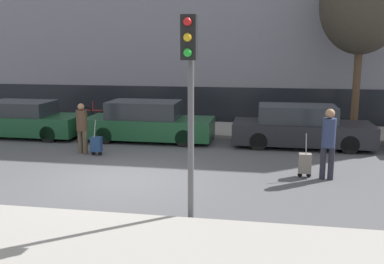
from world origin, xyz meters
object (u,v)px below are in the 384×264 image
parked_car_1 (148,122)px  parked_car_2 (300,128)px  trolley_left (96,144)px  parked_bicycle (97,115)px  parked_car_0 (25,120)px  pedestrian_left (82,125)px  traffic_light (190,78)px  bare_tree_near_crossing (362,3)px  trolley_right (305,163)px  pedestrian_right (328,139)px

parked_car_1 → parked_car_2: parked_car_1 is taller
trolley_left → parked_bicycle: 5.36m
parked_car_0 → pedestrian_left: pedestrian_left is taller
parked_car_0 → traffic_light: (7.64, -6.96, 2.15)m
parked_bicycle → parked_car_1: bearing=-40.4°
bare_tree_near_crossing → trolley_right: bearing=-111.0°
trolley_right → parked_car_1: bearing=144.8°
trolley_left → pedestrian_right: bearing=-11.6°
pedestrian_right → parked_bicycle: (-8.82, 6.37, -0.56)m
parked_car_2 → parked_bicycle: (-8.41, 2.64, -0.18)m
parked_car_2 → bare_tree_near_crossing: bare_tree_near_crossing is taller
trolley_left → bare_tree_near_crossing: 10.93m
trolley_right → parked_car_0: bearing=160.3°
parked_car_0 → trolley_left: size_ratio=3.78×
parked_car_1 → trolley_left: bearing=-112.8°
trolley_left → parked_bicycle: bearing=111.7°
trolley_left → trolley_right: 6.43m
traffic_light → parked_bicycle: 11.48m
pedestrian_left → trolley_right: (6.82, -1.46, -0.54)m
trolley_right → traffic_light: traffic_light is taller
parked_car_2 → traffic_light: size_ratio=1.19×
parked_car_0 → traffic_light: 10.55m
parked_bicycle → trolley_left: bearing=-68.3°
parked_car_0 → parked_car_1: bearing=1.3°
pedestrian_right → trolley_right: bearing=-179.9°
trolley_right → bare_tree_near_crossing: 8.01m
parked_car_1 → trolley_right: (5.28, -3.72, -0.30)m
pedestrian_left → pedestrian_right: (7.36, -1.56, 0.14)m
trolley_left → bare_tree_near_crossing: bearing=29.2°
parked_car_2 → trolley_left: parked_car_2 is taller
parked_car_1 → traffic_light: (2.81, -7.07, 2.11)m
trolley_right → pedestrian_right: bearing=-9.9°
parked_car_1 → pedestrian_right: (5.82, -3.82, 0.38)m
parked_car_0 → parked_bicycle: 3.23m
pedestrian_left → trolley_left: (0.53, -0.16, -0.56)m
parked_car_2 → traffic_light: traffic_light is taller
trolley_right → bare_tree_near_crossing: size_ratio=0.17×
parked_bicycle → trolley_right: bearing=-37.2°
parked_car_2 → pedestrian_left: 7.30m
traffic_light → bare_tree_near_crossing: bearing=63.1°
trolley_left → trolley_right: size_ratio=0.96×
traffic_light → bare_tree_near_crossing: 10.85m
pedestrian_right → trolley_right: pedestrian_right is taller
trolley_right → parked_bicycle: bearing=142.8°
parked_bicycle → parked_car_2: bearing=-17.4°
parked_car_0 → parked_bicycle: (1.82, 2.67, -0.15)m
pedestrian_left → parked_bicycle: 5.05m
traffic_light → parked_car_1: bearing=111.7°
pedestrian_right → parked_car_2: bearing=106.2°
pedestrian_right → bare_tree_near_crossing: bare_tree_near_crossing is taller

